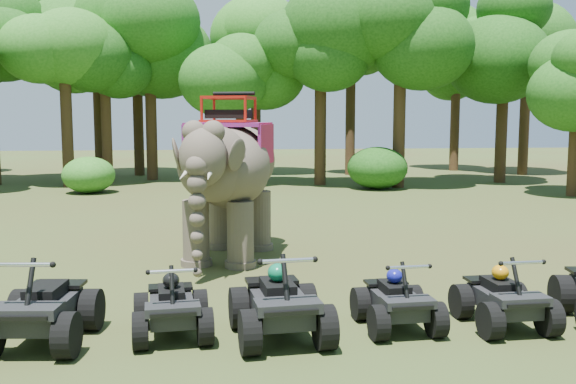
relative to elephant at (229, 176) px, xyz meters
name	(u,v)px	position (x,y,z in m)	size (l,w,h in m)	color
ground	(296,305)	(1.06, -4.13, -1.96)	(110.00, 110.00, 0.00)	#47381E
elephant	(229,176)	(0.00, 0.00, 0.00)	(2.06, 4.67, 3.92)	#4E4339
atv_0	(42,298)	(-2.91, -5.59, -1.27)	(1.35, 1.86, 1.38)	black
atv_1	(172,298)	(-1.04, -5.49, -1.37)	(1.16, 1.59, 1.18)	black
atv_2	(280,294)	(0.60, -5.79, -1.27)	(1.36, 1.86, 1.38)	black
atv_3	(397,293)	(2.49, -5.55, -1.39)	(1.13, 1.55, 1.15)	black
atv_4	(504,290)	(4.21, -5.68, -1.36)	(1.19, 1.63, 1.21)	black
tree_0	(241,115)	(1.06, 16.82, 1.46)	(4.80, 4.80, 6.85)	#195114
tree_1	(321,92)	(4.92, 16.01, 2.58)	(6.36, 6.36, 9.09)	#195114
tree_2	(400,91)	(8.41, 14.38, 2.58)	(6.37, 6.37, 9.09)	#195114
tree_3	(503,92)	(14.27, 16.05, 2.62)	(6.42, 6.42, 9.17)	#195114
tree_4	(576,118)	(14.82, 10.26, 1.35)	(4.63, 4.63, 6.62)	#195114
tree_28	(66,104)	(-7.22, 16.48, 1.99)	(5.54, 5.54, 7.91)	#195114
tree_29	(150,90)	(-3.56, 19.62, 2.76)	(6.62, 6.62, 9.45)	#195114
tree_30	(256,92)	(2.23, 23.00, 2.81)	(6.68, 6.68, 9.54)	#195114
tree_31	(456,99)	(14.67, 23.41, 2.49)	(6.23, 6.23, 8.90)	#195114
tree_32	(351,101)	(7.58, 21.32, 2.31)	(5.98, 5.98, 8.54)	#195114
tree_33	(106,112)	(-5.61, 17.91, 1.60)	(4.98, 4.98, 7.12)	#195114
tree_34	(98,84)	(-6.81, 22.98, 3.26)	(7.32, 7.32, 10.45)	#195114
tree_35	(138,95)	(-4.54, 22.38, 2.64)	(6.44, 6.44, 9.20)	#195114
tree_39	(525,98)	(17.52, 20.06, 2.47)	(6.20, 6.20, 8.86)	#195114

